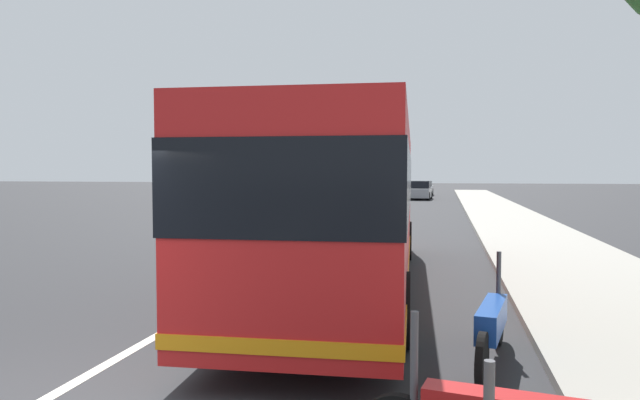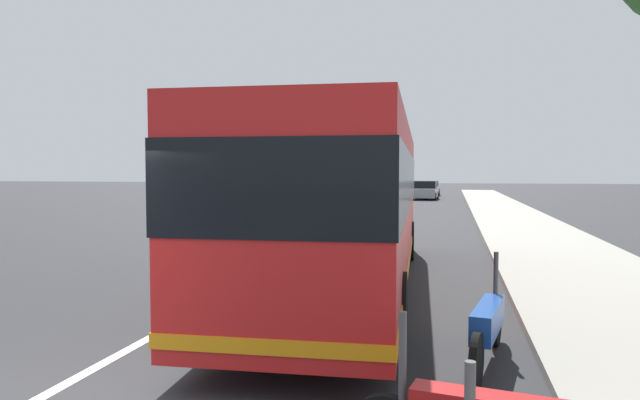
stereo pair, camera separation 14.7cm
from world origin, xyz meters
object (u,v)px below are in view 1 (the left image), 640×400
Objects in this scene: coach_bus at (346,198)px; car_behind_bus at (356,195)px; car_ahead_same_lane at (357,192)px; car_side_street at (419,191)px; car_far_distant at (423,188)px; motorcycle_by_tree at (492,325)px.

coach_bus is 2.80× the size of car_behind_bus.
coach_bus is 2.60× the size of car_ahead_same_lane.
coach_bus is at bearing 10.02° from car_ahead_same_lane.
coach_bus is at bearing -177.07° from car_side_street.
car_side_street is 7.90m from car_far_distant.
car_far_distant is (11.57, -4.59, -0.04)m from car_ahead_same_lane.
car_far_distant is 19.04m from car_behind_bus.
motorcycle_by_tree is at bearing -175.59° from car_far_distant.
car_ahead_same_lane is (-3.67, 4.55, 0.01)m from car_side_street.
car_far_distant is at bearing 172.79° from car_behind_bus.
car_ahead_same_lane is at bearing 21.54° from motorcycle_by_tree.
coach_bus is at bearing 41.33° from motorcycle_by_tree.
motorcycle_by_tree is at bearing 15.50° from car_behind_bus.
car_behind_bus is (29.99, 6.20, 0.26)m from motorcycle_by_tree.
motorcycle_by_tree is at bearing -173.66° from car_side_street.
car_side_street is 5.85m from car_ahead_same_lane.
car_side_street is 1.00× the size of car_behind_bus.
car_ahead_same_lane is (32.97, 4.69, -1.06)m from coach_bus.
coach_bus is 44.56m from car_far_distant.
car_behind_bus is (-18.68, 3.64, 0.06)m from car_far_distant.
car_side_street is at bearing -178.86° from car_far_distant.
car_side_street reaches higher than car_ahead_same_lane.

